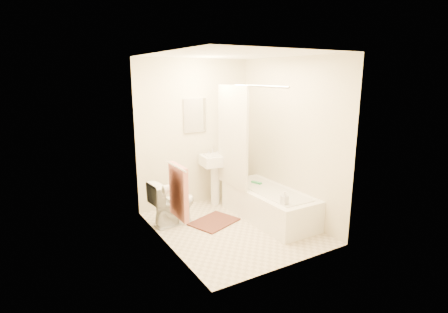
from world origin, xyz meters
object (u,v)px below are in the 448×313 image
sink (216,177)px  bath_mat (214,222)px  toilet (173,203)px  bathtub (269,204)px  soap_bottle (285,198)px

sink → bath_mat: 0.90m
sink → bath_mat: sink is taller
sink → bath_mat: size_ratio=1.41×
bath_mat → toilet: bearing=154.2°
toilet → bathtub: size_ratio=0.42×
bathtub → toilet: bearing=158.0°
sink → bathtub: 1.05m
toilet → bath_mat: bearing=-121.2°
toilet → sink: size_ratio=0.72×
toilet → soap_bottle: 1.62m
toilet → soap_bottle: toilet is taller
sink → soap_bottle: bearing=-75.8°
toilet → sink: bearing=-72.3°
bath_mat → soap_bottle: 1.18m
bath_mat → bathtub: bearing=-19.3°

